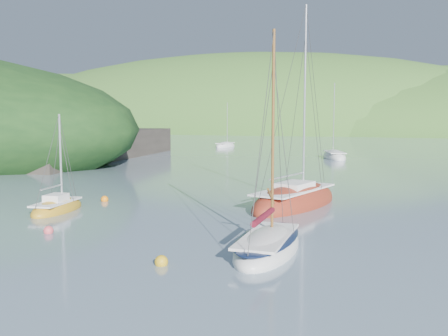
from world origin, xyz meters
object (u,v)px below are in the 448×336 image
at_px(daysailer_white, 268,246).
at_px(distant_sloop_c, 225,146).
at_px(sailboat_yellow, 57,208).
at_px(distant_sloop_a, 334,157).
at_px(sloop_red, 295,202).

height_order(daysailer_white, distant_sloop_c, daysailer_white).
height_order(sailboat_yellow, distant_sloop_a, distant_sloop_a).
bearing_deg(distant_sloop_a, sailboat_yellow, -121.84).
relative_size(sloop_red, sailboat_yellow, 2.16).
relative_size(sloop_red, distant_sloop_a, 1.25).
relative_size(daysailer_white, sloop_red, 0.73).
bearing_deg(daysailer_white, distant_sloop_c, 109.67).
xyz_separation_m(daysailer_white, sailboat_yellow, (-13.77, 3.45, -0.06)).
xyz_separation_m(sailboat_yellow, distant_sloop_a, (7.96, 42.00, 0.02)).
relative_size(distant_sloop_a, distant_sloop_c, 1.24).
distance_m(sailboat_yellow, distant_sloop_a, 42.75).
height_order(daysailer_white, sloop_red, sloop_red).
distance_m(daysailer_white, sloop_red, 10.49).
bearing_deg(sloop_red, distant_sloop_a, 108.78).
bearing_deg(sloop_red, sailboat_yellow, -138.39).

